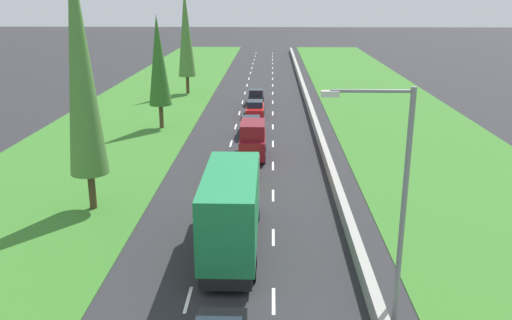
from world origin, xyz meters
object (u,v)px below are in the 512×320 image
at_px(green_box_truck_centre_lane, 232,207).
at_px(black_hatchback_centre_lane, 256,97).
at_px(maroon_van_centre_lane, 253,140).
at_px(poplar_tree_fourth, 186,33).
at_px(red_sedan_centre_lane, 255,108).
at_px(poplar_tree_third, 158,61).
at_px(yellow_sedan_centre_lane, 244,173).
at_px(blue_sedan_centre_lane, 251,126).
at_px(poplar_tree_second, 80,61).
at_px(street_light_mast, 395,192).

distance_m(green_box_truck_centre_lane, black_hatchback_centre_lane, 36.35).
distance_m(maroon_van_centre_lane, black_hatchback_centre_lane, 20.92).
bearing_deg(poplar_tree_fourth, red_sedan_centre_lane, -55.46).
xyz_separation_m(green_box_truck_centre_lane, red_sedan_centre_lane, (0.19, 29.90, -1.37)).
bearing_deg(poplar_tree_third, yellow_sedan_centre_lane, -61.09).
distance_m(blue_sedan_centre_lane, black_hatchback_centre_lane, 13.94).
bearing_deg(poplar_tree_third, red_sedan_centre_lane, 31.64).
bearing_deg(poplar_tree_second, green_box_truck_centre_lane, -30.21).
xyz_separation_m(green_box_truck_centre_lane, blue_sedan_centre_lane, (0.04, 22.38, -1.37)).
bearing_deg(blue_sedan_centre_lane, street_light_mast, -77.58).
bearing_deg(blue_sedan_centre_lane, poplar_tree_third, 165.03).
distance_m(maroon_van_centre_lane, poplar_tree_fourth, 29.41).
relative_size(blue_sedan_centre_lane, poplar_tree_second, 0.30).
height_order(poplar_tree_fourth, street_light_mast, poplar_tree_fourth).
relative_size(black_hatchback_centre_lane, poplar_tree_second, 0.26).
xyz_separation_m(red_sedan_centre_lane, poplar_tree_third, (-8.55, -5.27, 5.38)).
distance_m(blue_sedan_centre_lane, red_sedan_centre_lane, 7.52).
bearing_deg(poplar_tree_third, poplar_tree_fourth, 90.87).
relative_size(green_box_truck_centre_lane, blue_sedan_centre_lane, 2.09).
bearing_deg(poplar_tree_fourth, green_box_truck_centre_lane, -78.57).
distance_m(green_box_truck_centre_lane, maroon_van_centre_lane, 15.44).
bearing_deg(red_sedan_centre_lane, poplar_tree_fourth, 124.54).
xyz_separation_m(yellow_sedan_centre_lane, street_light_mast, (6.19, -15.20, 4.42)).
distance_m(blue_sedan_centre_lane, poplar_tree_fourth, 23.09).
bearing_deg(poplar_tree_second, poplar_tree_fourth, 90.24).
xyz_separation_m(poplar_tree_second, street_light_mast, (14.74, -10.78, -3.30)).
distance_m(poplar_tree_second, street_light_mast, 18.55).
xyz_separation_m(yellow_sedan_centre_lane, black_hatchback_centre_lane, (0.03, 26.97, 0.02)).
bearing_deg(maroon_van_centre_lane, black_hatchback_centre_lane, 90.98).
distance_m(red_sedan_centre_lane, black_hatchback_centre_lane, 6.43).
relative_size(yellow_sedan_centre_lane, maroon_van_centre_lane, 0.92).
relative_size(maroon_van_centre_lane, poplar_tree_fourth, 0.38).
height_order(yellow_sedan_centre_lane, poplar_tree_third, poplar_tree_third).
xyz_separation_m(poplar_tree_second, poplar_tree_third, (0.11, 19.69, -2.34)).
relative_size(green_box_truck_centre_lane, street_light_mast, 1.04).
bearing_deg(maroon_van_centre_lane, poplar_tree_third, 133.74).
height_order(maroon_van_centre_lane, red_sedan_centre_lane, maroon_van_centre_lane).
xyz_separation_m(maroon_van_centre_lane, poplar_tree_fourth, (-9.09, 27.30, 6.07)).
height_order(maroon_van_centre_lane, poplar_tree_second, poplar_tree_second).
bearing_deg(yellow_sedan_centre_lane, red_sedan_centre_lane, 89.68).
bearing_deg(maroon_van_centre_lane, blue_sedan_centre_lane, 93.39).
relative_size(blue_sedan_centre_lane, street_light_mast, 0.50).
relative_size(red_sedan_centre_lane, black_hatchback_centre_lane, 1.15).
relative_size(green_box_truck_centre_lane, poplar_tree_third, 0.91).
height_order(blue_sedan_centre_lane, poplar_tree_fourth, poplar_tree_fourth).
bearing_deg(poplar_tree_third, green_box_truck_centre_lane, -71.25).
height_order(maroon_van_centre_lane, street_light_mast, street_light_mast).
distance_m(red_sedan_centre_lane, poplar_tree_third, 11.39).
height_order(blue_sedan_centre_lane, street_light_mast, street_light_mast).
bearing_deg(blue_sedan_centre_lane, green_box_truck_centre_lane, -90.11).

